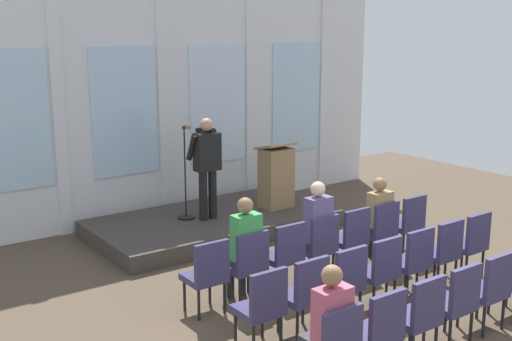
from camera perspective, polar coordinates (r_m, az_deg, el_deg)
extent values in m
plane|color=brown|center=(7.85, 14.72, -13.57)|extent=(15.42, 15.42, 0.00)
cube|color=silver|center=(11.79, -7.42, 5.94)|extent=(9.40, 0.10, 4.10)
cube|color=silver|center=(10.72, -20.66, 4.09)|extent=(1.19, 0.04, 2.20)
cube|color=silver|center=(10.92, -16.92, 4.96)|extent=(0.20, 0.08, 4.10)
cube|color=silver|center=(11.34, -11.46, 5.08)|extent=(1.19, 0.04, 2.20)
cube|color=silver|center=(11.66, -8.13, 5.84)|extent=(0.20, 0.08, 4.10)
cube|color=silver|center=(12.22, -3.38, 5.85)|extent=(1.19, 0.04, 2.20)
cube|color=silver|center=(12.63, -0.52, 6.48)|extent=(0.20, 0.08, 4.10)
cube|color=silver|center=(13.31, 3.51, 6.41)|extent=(1.19, 0.04, 2.20)
cube|color=silver|center=(13.79, 5.93, 6.94)|extent=(0.20, 0.08, 4.10)
cube|color=#3F3833|center=(11.04, -3.79, -4.63)|extent=(4.01, 2.11, 0.27)
cylinder|color=black|center=(10.67, -4.65, -2.20)|extent=(0.14, 0.14, 0.82)
cylinder|color=black|center=(10.76, -3.83, -2.06)|extent=(0.14, 0.14, 0.82)
cube|color=black|center=(10.56, -4.30, 1.65)|extent=(0.42, 0.22, 0.62)
cube|color=navy|center=(10.64, -4.63, 2.13)|extent=(0.06, 0.01, 0.37)
sphere|color=tan|center=(10.49, -4.37, 4.03)|extent=(0.21, 0.21, 0.21)
cylinder|color=black|center=(10.49, -5.66, 2.04)|extent=(0.09, 0.28, 0.45)
cylinder|color=black|center=(10.69, -4.05, 3.45)|extent=(0.15, 0.36, 0.15)
cylinder|color=black|center=(10.76, -4.69, 3.60)|extent=(0.11, 0.34, 0.15)
sphere|color=tan|center=(10.92, -5.95, 3.89)|extent=(0.10, 0.10, 0.10)
cylinder|color=black|center=(10.88, -6.13, -4.11)|extent=(0.28, 0.28, 0.03)
cylinder|color=black|center=(10.69, -6.23, -0.31)|extent=(0.02, 0.02, 1.45)
sphere|color=#262626|center=(10.54, -6.33, 3.74)|extent=(0.07, 0.07, 0.07)
cube|color=#93724C|center=(11.35, 1.77, -0.66)|extent=(0.52, 0.40, 1.05)
cube|color=#93724C|center=(11.25, 1.73, 2.16)|extent=(0.60, 0.48, 0.14)
cylinder|color=black|center=(8.27, -4.08, -10.25)|extent=(0.04, 0.04, 0.40)
cylinder|color=black|center=(8.11, -6.28, -10.79)|extent=(0.04, 0.04, 0.40)
cylinder|color=black|center=(8.01, -2.78, -11.03)|extent=(0.04, 0.04, 0.40)
cylinder|color=black|center=(7.84, -5.03, -11.62)|extent=(0.04, 0.04, 0.40)
cube|color=#383356|center=(7.96, -4.57, -9.34)|extent=(0.46, 0.44, 0.08)
cube|color=#383356|center=(7.71, -3.87, -7.92)|extent=(0.46, 0.06, 0.46)
cylinder|color=black|center=(8.57, -0.69, -9.38)|extent=(0.04, 0.04, 0.40)
cylinder|color=black|center=(8.38, -2.74, -9.91)|extent=(0.04, 0.04, 0.40)
cylinder|color=black|center=(8.31, 0.67, -10.10)|extent=(0.04, 0.04, 0.40)
cylinder|color=black|center=(8.12, -1.41, -10.67)|extent=(0.04, 0.04, 0.40)
cube|color=#383356|center=(8.26, -1.05, -8.47)|extent=(0.46, 0.44, 0.08)
cube|color=#383356|center=(8.01, -0.28, -7.07)|extent=(0.46, 0.06, 0.46)
cylinder|color=#2D2D33|center=(8.43, -2.26, -9.63)|extent=(0.10, 0.10, 0.44)
cylinder|color=#2D2D33|center=(8.52, -1.23, -9.37)|extent=(0.10, 0.10, 0.44)
cube|color=#2D2D33|center=(8.28, -1.29, -7.96)|extent=(0.34, 0.36, 0.12)
cube|color=green|center=(8.08, -0.86, -5.85)|extent=(0.36, 0.20, 0.58)
sphere|color=#8C6647|center=(7.97, -0.95, -3.08)|extent=(0.20, 0.20, 0.20)
cylinder|color=black|center=(8.89, 2.44, -8.54)|extent=(0.04, 0.04, 0.40)
cylinder|color=black|center=(8.69, 0.55, -9.05)|extent=(0.04, 0.04, 0.40)
cylinder|color=black|center=(8.65, 3.85, -9.20)|extent=(0.04, 0.04, 0.40)
cylinder|color=black|center=(8.44, 1.93, -9.74)|extent=(0.04, 0.04, 0.40)
cube|color=#383356|center=(8.58, 2.21, -7.64)|extent=(0.46, 0.44, 0.08)
cube|color=#383356|center=(8.35, 3.03, -6.27)|extent=(0.46, 0.06, 0.46)
cylinder|color=black|center=(9.25, 5.34, -7.75)|extent=(0.04, 0.04, 0.40)
cylinder|color=black|center=(9.03, 3.59, -8.23)|extent=(0.04, 0.04, 0.40)
cylinder|color=black|center=(9.01, 6.77, -8.34)|extent=(0.04, 0.04, 0.40)
cylinder|color=black|center=(8.78, 5.01, -8.86)|extent=(0.04, 0.04, 0.40)
cube|color=#383356|center=(8.93, 5.21, -6.85)|extent=(0.46, 0.44, 0.08)
cube|color=#383356|center=(8.71, 6.06, -5.51)|extent=(0.46, 0.06, 0.46)
cylinder|color=#2D2D33|center=(9.08, 4.00, -7.97)|extent=(0.10, 0.10, 0.44)
cylinder|color=#2D2D33|center=(9.19, 4.87, -7.73)|extent=(0.10, 0.10, 0.44)
cube|color=#2D2D33|center=(8.95, 4.96, -6.39)|extent=(0.34, 0.36, 0.12)
cube|color=#594C72|center=(8.76, 5.48, -4.29)|extent=(0.36, 0.20, 0.62)
sphere|color=beige|center=(8.66, 5.45, -1.61)|extent=(0.20, 0.20, 0.20)
cylinder|color=black|center=(9.62, 8.00, -6.99)|extent=(0.04, 0.04, 0.40)
cylinder|color=black|center=(9.39, 6.39, -7.45)|extent=(0.04, 0.04, 0.40)
cylinder|color=black|center=(9.39, 9.44, -7.53)|extent=(0.04, 0.04, 0.40)
cylinder|color=black|center=(9.15, 7.83, -8.02)|extent=(0.04, 0.04, 0.40)
cube|color=#383356|center=(9.31, 7.96, -6.11)|extent=(0.46, 0.44, 0.08)
cube|color=#383356|center=(9.09, 8.84, -4.80)|extent=(0.46, 0.06, 0.46)
cylinder|color=black|center=(10.01, 10.45, -6.28)|extent=(0.04, 0.04, 0.40)
cylinder|color=black|center=(9.77, 8.97, -6.71)|extent=(0.04, 0.04, 0.40)
cylinder|color=black|center=(9.80, 11.89, -6.78)|extent=(0.04, 0.04, 0.40)
cylinder|color=black|center=(9.55, 10.41, -7.24)|extent=(0.04, 0.04, 0.40)
cube|color=#383356|center=(9.70, 10.49, -5.41)|extent=(0.46, 0.44, 0.08)
cube|color=#383356|center=(9.50, 11.38, -4.14)|extent=(0.46, 0.06, 0.46)
cylinder|color=#2D2D33|center=(9.83, 9.31, -6.48)|extent=(0.10, 0.10, 0.44)
cylinder|color=#2D2D33|center=(9.95, 10.05, -6.26)|extent=(0.10, 0.10, 0.44)
cube|color=#2D2D33|center=(9.72, 10.25, -4.99)|extent=(0.34, 0.36, 0.12)
cube|color=#997F4C|center=(9.56, 10.80, -3.34)|extent=(0.36, 0.20, 0.51)
sphere|color=#8C6647|center=(9.48, 10.80, -1.19)|extent=(0.20, 0.20, 0.20)
cylinder|color=black|center=(10.43, 12.71, -5.62)|extent=(0.04, 0.04, 0.40)
cylinder|color=black|center=(10.17, 11.35, -6.02)|extent=(0.04, 0.04, 0.40)
cylinder|color=black|center=(10.22, 14.14, -6.07)|extent=(0.04, 0.04, 0.40)
cylinder|color=black|center=(9.96, 12.78, -6.50)|extent=(0.04, 0.04, 0.40)
cube|color=#383356|center=(10.12, 12.81, -4.76)|extent=(0.46, 0.44, 0.08)
cube|color=#383356|center=(9.92, 13.71, -3.53)|extent=(0.46, 0.06, 0.46)
cylinder|color=black|center=(7.43, 0.55, -13.00)|extent=(0.04, 0.04, 0.40)
cylinder|color=black|center=(7.24, -1.82, -13.71)|extent=(0.04, 0.04, 0.40)
cylinder|color=black|center=(7.19, 2.19, -13.95)|extent=(0.04, 0.04, 0.40)
cylinder|color=black|center=(6.99, -0.22, -14.73)|extent=(0.04, 0.04, 0.40)
cube|color=#383356|center=(7.11, 0.18, -12.11)|extent=(0.46, 0.44, 0.08)
cube|color=#383356|center=(6.86, 1.13, -10.60)|extent=(0.46, 0.06, 0.46)
cylinder|color=black|center=(7.76, 4.12, -11.87)|extent=(0.04, 0.04, 0.40)
cylinder|color=black|center=(7.55, 1.97, -12.56)|extent=(0.04, 0.04, 0.40)
cylinder|color=black|center=(7.52, 5.82, -12.72)|extent=(0.04, 0.04, 0.40)
cylinder|color=black|center=(7.31, 3.64, -13.46)|extent=(0.04, 0.04, 0.40)
cube|color=#383356|center=(7.44, 3.92, -10.97)|extent=(0.46, 0.44, 0.08)
cube|color=#383356|center=(7.20, 4.93, -9.48)|extent=(0.46, 0.06, 0.46)
cylinder|color=black|center=(8.12, 7.37, -10.80)|extent=(0.04, 0.04, 0.40)
cylinder|color=black|center=(7.89, 5.42, -11.45)|extent=(0.04, 0.04, 0.40)
cylinder|color=black|center=(7.89, 9.09, -11.56)|extent=(0.04, 0.04, 0.40)
cylinder|color=black|center=(7.66, 7.12, -12.26)|extent=(0.04, 0.04, 0.40)
cube|color=#383356|center=(7.79, 7.30, -9.90)|extent=(0.46, 0.44, 0.08)
cube|color=#383356|center=(7.57, 8.35, -8.44)|extent=(0.46, 0.06, 0.46)
cylinder|color=black|center=(8.50, 10.32, -9.79)|extent=(0.04, 0.04, 0.40)
cylinder|color=black|center=(8.26, 8.55, -10.40)|extent=(0.04, 0.04, 0.40)
cylinder|color=black|center=(8.29, 12.03, -10.47)|extent=(0.04, 0.04, 0.40)
cylinder|color=black|center=(8.04, 10.26, -11.13)|extent=(0.04, 0.04, 0.40)
cube|color=#383356|center=(8.18, 10.36, -8.89)|extent=(0.46, 0.44, 0.08)
cube|color=#383356|center=(7.96, 11.42, -7.47)|extent=(0.46, 0.06, 0.46)
cylinder|color=black|center=(8.90, 12.99, -8.85)|extent=(0.04, 0.04, 0.40)
cylinder|color=black|center=(8.65, 11.38, -9.42)|extent=(0.04, 0.04, 0.40)
cylinder|color=black|center=(8.70, 14.68, -9.46)|extent=(0.04, 0.04, 0.40)
cylinder|color=black|center=(8.44, 13.09, -10.07)|extent=(0.04, 0.04, 0.40)
cube|color=#383356|center=(8.59, 13.12, -7.96)|extent=(0.46, 0.44, 0.08)
cube|color=#383356|center=(8.38, 14.19, -6.58)|extent=(0.46, 0.06, 0.46)
cylinder|color=black|center=(9.33, 15.40, -7.98)|extent=(0.04, 0.04, 0.40)
cylinder|color=black|center=(9.07, 13.95, -8.50)|extent=(0.04, 0.04, 0.40)
cylinder|color=black|center=(9.14, 17.07, -8.53)|extent=(0.04, 0.04, 0.40)
cylinder|color=black|center=(8.87, 15.63, -9.09)|extent=(0.04, 0.04, 0.40)
cube|color=#383356|center=(9.02, 15.61, -7.10)|extent=(0.46, 0.44, 0.08)
cube|color=#383356|center=(8.82, 16.67, -5.76)|extent=(0.46, 0.06, 0.46)
cylinder|color=black|center=(9.77, 17.60, -7.17)|extent=(0.04, 0.04, 0.40)
cylinder|color=black|center=(9.50, 16.28, -7.66)|extent=(0.04, 0.04, 0.40)
cylinder|color=black|center=(9.59, 19.23, -7.67)|extent=(0.04, 0.04, 0.40)
cylinder|color=black|center=(9.31, 17.93, -8.19)|extent=(0.04, 0.04, 0.40)
cube|color=#383356|center=(9.46, 17.86, -6.30)|extent=(0.46, 0.44, 0.08)
cube|color=#383356|center=(9.27, 18.91, -5.01)|extent=(0.46, 0.06, 0.46)
cube|color=#383356|center=(6.09, 7.59, -13.88)|extent=(0.46, 0.06, 0.46)
cube|color=#B24C66|center=(6.13, 6.71, -12.45)|extent=(0.36, 0.20, 0.53)
sphere|color=#8C6647|center=(5.99, 6.67, -9.13)|extent=(0.20, 0.20, 0.20)
cube|color=#383356|center=(6.70, 10.16, -13.94)|extent=(0.46, 0.44, 0.08)
cube|color=#383356|center=(6.47, 11.48, -12.36)|extent=(0.46, 0.06, 0.46)
cylinder|color=black|center=(7.42, 13.38, -13.39)|extent=(0.04, 0.04, 0.40)
cylinder|color=black|center=(7.18, 11.43, -14.24)|extent=(0.04, 0.04, 0.40)
cube|color=#383356|center=(7.10, 13.56, -12.52)|extent=(0.46, 0.44, 0.08)
cube|color=#383356|center=(6.88, 14.89, -10.98)|extent=(0.46, 0.06, 0.46)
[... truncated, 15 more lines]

